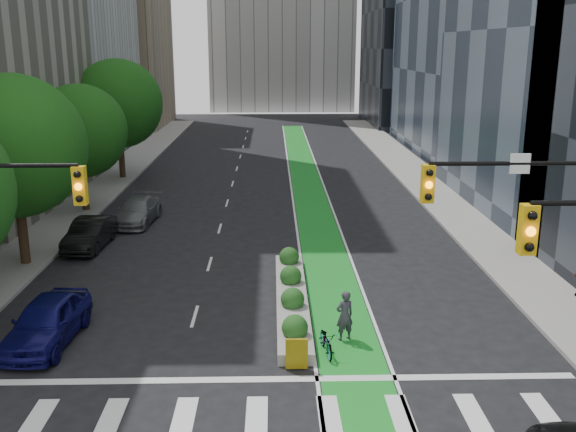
{
  "coord_description": "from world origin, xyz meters",
  "views": [
    {
      "loc": [
        0.49,
        -16.47,
        9.89
      ],
      "look_at": [
        1.11,
        9.38,
        3.0
      ],
      "focal_mm": 40.0,
      "sensor_mm": 36.0,
      "label": 1
    }
  ],
  "objects_px": {
    "parked_car_left_mid": "(90,234)",
    "parked_car_left_near": "(47,321)",
    "median_planter": "(292,296)",
    "bicycle": "(326,341)",
    "parked_car_left_far": "(137,211)",
    "cyclist": "(345,316)"
  },
  "relations": [
    {
      "from": "cyclist",
      "to": "parked_car_left_far",
      "type": "distance_m",
      "value": 18.5
    },
    {
      "from": "cyclist",
      "to": "parked_car_left_near",
      "type": "height_order",
      "value": "cyclist"
    },
    {
      "from": "median_planter",
      "to": "parked_car_left_mid",
      "type": "xyz_separation_m",
      "value": [
        -9.94,
        7.62,
        0.37
      ]
    },
    {
      "from": "parked_car_left_far",
      "to": "cyclist",
      "type": "bearing_deg",
      "value": -51.77
    },
    {
      "from": "parked_car_left_near",
      "to": "parked_car_left_mid",
      "type": "bearing_deg",
      "value": 101.48
    },
    {
      "from": "bicycle",
      "to": "parked_car_left_far",
      "type": "distance_m",
      "value": 18.97
    },
    {
      "from": "median_planter",
      "to": "cyclist",
      "type": "xyz_separation_m",
      "value": [
        1.73,
        -3.15,
        0.53
      ]
    },
    {
      "from": "bicycle",
      "to": "parked_car_left_near",
      "type": "height_order",
      "value": "parked_car_left_near"
    },
    {
      "from": "parked_car_left_mid",
      "to": "median_planter",
      "type": "bearing_deg",
      "value": -34.25
    },
    {
      "from": "cyclist",
      "to": "parked_car_left_near",
      "type": "distance_m",
      "value": 10.18
    },
    {
      "from": "median_planter",
      "to": "parked_car_left_mid",
      "type": "bearing_deg",
      "value": 142.53
    },
    {
      "from": "cyclist",
      "to": "parked_car_left_mid",
      "type": "bearing_deg",
      "value": -64.84
    },
    {
      "from": "parked_car_left_near",
      "to": "parked_car_left_far",
      "type": "bearing_deg",
      "value": 93.79
    },
    {
      "from": "cyclist",
      "to": "parked_car_left_near",
      "type": "xyz_separation_m",
      "value": [
        -10.18,
        0.01,
        -0.1
      ]
    },
    {
      "from": "median_planter",
      "to": "cyclist",
      "type": "distance_m",
      "value": 3.63
    },
    {
      "from": "cyclist",
      "to": "parked_car_left_far",
      "type": "relative_size",
      "value": 0.37
    },
    {
      "from": "median_planter",
      "to": "parked_car_left_far",
      "type": "bearing_deg",
      "value": 124.73
    },
    {
      "from": "median_planter",
      "to": "parked_car_left_near",
      "type": "height_order",
      "value": "parked_car_left_near"
    },
    {
      "from": "parked_car_left_near",
      "to": "parked_car_left_far",
      "type": "xyz_separation_m",
      "value": [
        -0.05,
        15.4,
        -0.1
      ]
    },
    {
      "from": "parked_car_left_far",
      "to": "bicycle",
      "type": "bearing_deg",
      "value": -55.18
    },
    {
      "from": "bicycle",
      "to": "cyclist",
      "type": "bearing_deg",
      "value": 47.25
    },
    {
      "from": "parked_car_left_mid",
      "to": "parked_car_left_near",
      "type": "bearing_deg",
      "value": -78.92
    }
  ]
}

